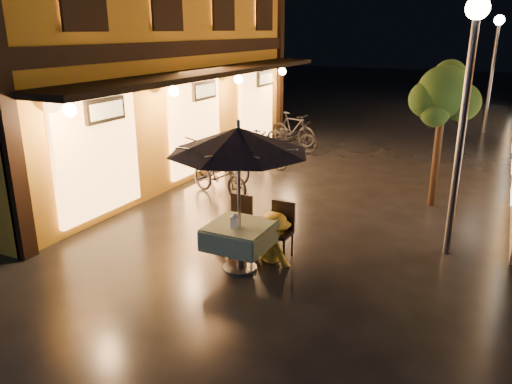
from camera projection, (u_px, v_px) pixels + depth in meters
The scene contains 18 objects.
ground at pixel (242, 265), 8.32m from camera, with size 90.00×90.00×0.00m, color black.
west_building at pixel (118, 30), 12.98m from camera, with size 5.90×11.40×7.40m.
street_tree at pixel (444, 96), 10.39m from camera, with size 1.43×1.20×3.15m.
streetlamp_near at pixel (468, 84), 7.85m from camera, with size 0.36×0.36×4.23m.
streetlamp_far at pixel (495, 53), 18.07m from camera, with size 0.36×0.36×4.23m.
cafe_table at pixel (239, 236), 8.01m from camera, with size 0.99×0.99×0.78m.
patio_umbrella at pixel (238, 140), 7.53m from camera, with size 2.21×2.21×2.46m.
cafe_chair_left at pixel (239, 220), 8.82m from camera, with size 0.42×0.42×0.97m.
cafe_chair_right at pixel (281, 227), 8.49m from camera, with size 0.42×0.42×0.97m.
table_lantern at pixel (235, 219), 7.79m from camera, with size 0.16×0.16×0.25m.
person_orange at pixel (232, 214), 8.62m from camera, with size 0.68×0.53×1.39m, color orange.
person_yellow at pixel (273, 214), 8.30m from camera, with size 1.06×0.61×1.64m, color yellow.
bicycle_0 at pixel (220, 176), 11.67m from camera, with size 0.64×1.83×0.96m, color #222229.
bicycle_1 at pixel (221, 160), 12.72m from camera, with size 0.52×1.85×1.11m, color black.
bicycle_2 at pixel (265, 152), 14.15m from camera, with size 0.58×1.67×0.88m, color black.
bicycle_3 at pixel (264, 148), 14.42m from camera, with size 0.46×1.61×0.97m, color black.
bicycle_4 at pixel (291, 136), 15.95m from camera, with size 0.64×1.83×0.96m, color black.
bicycle_5 at pixel (293, 129), 16.68m from camera, with size 0.52×1.85×1.11m, color black.
Camera 1 is at (3.55, -6.64, 3.75)m, focal length 35.00 mm.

